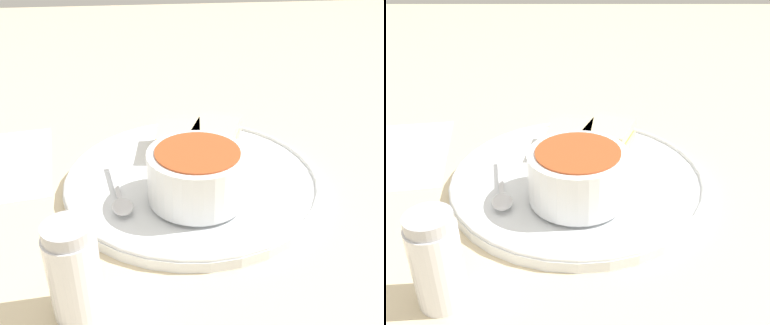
{
  "view_description": "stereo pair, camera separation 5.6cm",
  "coord_description": "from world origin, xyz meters",
  "views": [
    {
      "loc": [
        0.49,
        -0.06,
        0.32
      ],
      "look_at": [
        0.0,
        0.0,
        0.03
      ],
      "focal_mm": 42.0,
      "sensor_mm": 36.0,
      "label": 1
    },
    {
      "loc": [
        0.49,
        -0.0,
        0.32
      ],
      "look_at": [
        0.0,
        0.0,
        0.03
      ],
      "focal_mm": 42.0,
      "sensor_mm": 36.0,
      "label": 2
    }
  ],
  "objects": [
    {
      "name": "sandwich_half_far",
      "position": [
        -0.07,
        -0.01,
        0.03
      ],
      "size": [
        0.08,
        0.07,
        0.03
      ],
      "rotation": [
        0.0,
        0.0,
        3.02
      ],
      "color": "beige",
      "rests_on": "plate"
    },
    {
      "name": "plate",
      "position": [
        0.0,
        0.0,
        0.01
      ],
      "size": [
        0.32,
        0.32,
        0.02
      ],
      "color": "white",
      "rests_on": "ground_plane"
    },
    {
      "name": "spoon",
      "position": [
        0.06,
        -0.09,
        0.02
      ],
      "size": [
        0.12,
        0.04,
        0.01
      ],
      "rotation": [
        0.0,
        0.0,
        6.47
      ],
      "color": "silver",
      "rests_on": "plate"
    },
    {
      "name": "ground_plane",
      "position": [
        0.0,
        0.0,
        0.0
      ],
      "size": [
        2.4,
        2.4,
        0.0
      ],
      "primitive_type": "plane",
      "color": "beige"
    },
    {
      "name": "soup_bowl",
      "position": [
        0.05,
        0.0,
        0.05
      ],
      "size": [
        0.11,
        0.11,
        0.06
      ],
      "color": "white",
      "rests_on": "plate"
    },
    {
      "name": "sandwich_half_near",
      "position": [
        -0.08,
        0.04,
        0.03
      ],
      "size": [
        0.09,
        0.08,
        0.03
      ],
      "rotation": [
        0.0,
        0.0,
        2.76
      ],
      "color": "beige",
      "rests_on": "plate"
    },
    {
      "name": "salt_shaker",
      "position": [
        0.19,
        -0.12,
        0.05
      ],
      "size": [
        0.05,
        0.05,
        0.1
      ],
      "color": "silver",
      "rests_on": "ground_plane"
    }
  ]
}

